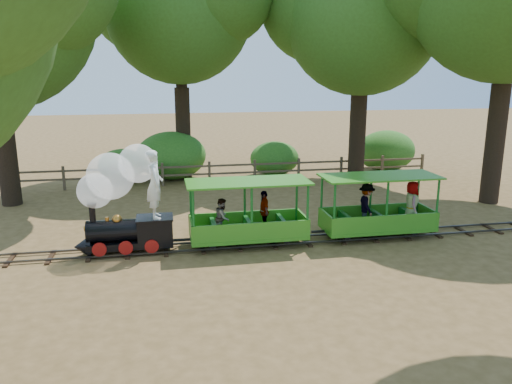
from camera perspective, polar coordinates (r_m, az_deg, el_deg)
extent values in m
plane|color=olive|center=(14.33, 1.88, -5.93)|extent=(90.00, 90.00, 0.00)
cube|color=#3F3D3A|center=(14.03, 2.15, -6.05)|extent=(22.00, 0.05, 0.05)
cube|color=#3F3D3A|center=(14.59, 1.62, -5.26)|extent=(22.00, 0.05, 0.05)
cube|color=#382314|center=(14.33, 1.88, -5.83)|extent=(0.12, 1.00, 0.05)
cube|color=#382314|center=(14.16, -18.44, -6.82)|extent=(0.12, 1.00, 0.05)
cube|color=#382314|center=(16.13, 19.54, -4.38)|extent=(0.12, 1.00, 0.05)
cube|color=black|center=(13.96, -14.14, -5.67)|extent=(2.26, 0.72, 0.19)
cylinder|color=black|center=(13.87, -15.72, -4.24)|extent=(1.44, 0.58, 0.58)
cylinder|color=black|center=(13.78, -18.20, -2.29)|extent=(0.16, 0.16, 0.45)
sphere|color=#BC7A2D|center=(13.77, -15.59, -3.01)|extent=(0.27, 0.27, 0.27)
cylinder|color=#BC7A2D|center=(13.79, -16.66, -2.97)|extent=(0.10, 0.10, 0.10)
cube|color=black|center=(13.81, -11.46, -4.09)|extent=(0.93, 0.72, 0.57)
cube|color=black|center=(13.72, -11.52, -2.88)|extent=(0.98, 0.78, 0.04)
cone|color=black|center=(14.10, -19.17, -5.92)|extent=(0.46, 0.66, 0.66)
cylinder|color=#BC7A2D|center=(13.93, -18.83, -3.95)|extent=(0.10, 0.14, 0.14)
cylinder|color=#9B100E|center=(13.68, -17.47, -6.30)|extent=(0.37, 0.06, 0.37)
cylinder|color=#9B100E|center=(14.38, -17.15, -5.30)|extent=(0.37, 0.06, 0.37)
cylinder|color=#9B100E|center=(13.61, -14.66, -6.20)|extent=(0.37, 0.06, 0.37)
cylinder|color=#9B100E|center=(14.31, -14.48, -5.20)|extent=(0.37, 0.06, 0.37)
cylinder|color=#9B100E|center=(13.58, -11.83, -6.09)|extent=(0.37, 0.06, 0.37)
cylinder|color=#9B100E|center=(14.28, -11.79, -5.09)|extent=(0.37, 0.06, 0.37)
sphere|color=white|center=(13.68, -17.94, 0.14)|extent=(0.93, 0.93, 0.93)
sphere|color=white|center=(13.60, -16.30, 1.74)|extent=(1.23, 1.23, 1.23)
sphere|color=white|center=(13.54, -13.34, 3.21)|extent=(1.03, 1.03, 1.03)
imported|color=white|center=(13.40, -11.51, 0.86)|extent=(0.49, 0.70, 1.83)
cube|color=#368A1E|center=(14.10, -0.90, -4.92)|extent=(3.26, 1.25, 0.10)
cube|color=#16621E|center=(14.14, -0.90, -5.36)|extent=(2.93, 0.48, 0.13)
cube|color=#368A1E|center=(13.47, -0.47, -4.55)|extent=(3.26, 0.06, 0.48)
cube|color=#368A1E|center=(14.56, -1.30, -3.13)|extent=(3.26, 0.06, 0.48)
cube|color=#368A1E|center=(13.69, -0.92, 1.16)|extent=(3.40, 1.39, 0.05)
cylinder|color=#16621E|center=(13.16, -7.16, -2.91)|extent=(0.07, 0.07, 1.53)
cylinder|color=#16621E|center=(14.25, -7.47, -1.62)|extent=(0.07, 0.07, 1.53)
cylinder|color=#16621E|center=(13.69, 5.92, -2.21)|extent=(0.07, 0.07, 1.53)
cylinder|color=#16621E|center=(14.74, 4.66, -1.03)|extent=(0.07, 0.07, 1.53)
cube|color=#16621E|center=(13.90, -4.88, -4.21)|extent=(0.11, 1.05, 0.38)
cube|color=#16621E|center=(14.03, -0.90, -4.00)|extent=(0.11, 1.05, 0.38)
cube|color=#16621E|center=(14.22, 2.99, -3.77)|extent=(0.11, 1.05, 0.38)
cylinder|color=black|center=(13.69, -4.98, -5.90)|extent=(0.27, 0.06, 0.27)
cylinder|color=black|center=(14.30, -5.26, -5.03)|extent=(0.27, 0.06, 0.27)
cylinder|color=black|center=(14.04, 3.55, -5.37)|extent=(0.27, 0.06, 0.27)
cylinder|color=black|center=(14.63, 2.92, -4.55)|extent=(0.27, 0.06, 0.27)
imported|color=gray|center=(13.71, -3.85, -2.93)|extent=(0.56, 0.63, 1.08)
imported|color=gray|center=(14.14, 0.91, -2.16)|extent=(0.30, 0.70, 1.18)
cube|color=#368A1E|center=(15.22, 13.65, -3.91)|extent=(3.26, 1.25, 0.10)
cube|color=#16621E|center=(15.25, 13.63, -4.32)|extent=(2.93, 0.48, 0.13)
cube|color=#368A1E|center=(14.63, 14.65, -3.51)|extent=(3.26, 0.06, 0.48)
cube|color=#368A1E|center=(15.65, 12.84, -2.27)|extent=(3.26, 0.06, 0.48)
cube|color=#368A1E|center=(14.83, 13.98, 1.74)|extent=(3.40, 1.39, 0.05)
cylinder|color=#16621E|center=(13.93, 8.95, -2.04)|extent=(0.07, 0.07, 1.53)
cylinder|color=#16621E|center=(14.96, 7.50, -0.88)|extent=(0.07, 0.07, 1.53)
cylinder|color=#16621E|center=(15.24, 20.01, -1.34)|extent=(0.07, 0.07, 1.53)
cylinder|color=#16621E|center=(16.19, 18.00, -0.32)|extent=(0.07, 0.07, 1.53)
cube|color=#16621E|center=(14.78, 10.24, -3.29)|extent=(0.11, 1.05, 0.38)
cube|color=#16621E|center=(15.15, 13.70, -3.04)|extent=(0.11, 1.05, 0.38)
cube|color=#16621E|center=(15.57, 16.98, -2.80)|extent=(0.11, 1.05, 0.38)
cylinder|color=black|center=(14.56, 10.40, -4.86)|extent=(0.27, 0.06, 0.27)
cylinder|color=black|center=(15.14, 9.52, -4.10)|extent=(0.27, 0.06, 0.27)
cylinder|color=black|center=(15.42, 17.67, -4.24)|extent=(0.27, 0.06, 0.27)
cylinder|color=black|center=(15.97, 16.57, -3.55)|extent=(0.27, 0.06, 0.27)
imported|color=gray|center=(14.94, 12.50, -1.44)|extent=(0.56, 0.87, 1.27)
imported|color=gray|center=(15.26, 17.35, -1.30)|extent=(0.58, 0.74, 1.34)
cylinder|color=#2D2116|center=(20.15, -26.62, 3.91)|extent=(0.70, 0.70, 3.76)
cylinder|color=#2D2116|center=(22.85, -8.31, 6.62)|extent=(0.66, 0.66, 4.07)
cylinder|color=#2D2116|center=(22.68, -8.60, 14.66)|extent=(0.50, 0.50, 2.33)
sphere|color=#30581B|center=(22.82, -8.80, 19.97)|extent=(6.33, 6.33, 6.33)
cylinder|color=#2D2116|center=(22.52, 11.49, 6.09)|extent=(0.72, 0.72, 3.84)
cylinder|color=#2D2116|center=(22.33, 11.87, 13.79)|extent=(0.54, 0.54, 2.20)
sphere|color=#30581B|center=(22.44, 12.15, 19.12)|extent=(6.60, 6.60, 6.60)
sphere|color=#30581B|center=(23.09, 7.42, 20.79)|extent=(5.28, 5.28, 5.28)
cylinder|color=#2D2116|center=(20.30, 25.62, 4.91)|extent=(0.68, 0.68, 4.35)
cylinder|color=#2D2116|center=(20.13, 26.66, 14.54)|extent=(0.51, 0.51, 2.49)
cube|color=brown|center=(22.42, -26.14, 1.22)|extent=(0.10, 0.10, 1.00)
cube|color=brown|center=(21.97, -21.11, 1.48)|extent=(0.10, 0.10, 1.00)
cube|color=brown|center=(21.69, -15.92, 1.73)|extent=(0.10, 0.10, 1.00)
cube|color=brown|center=(21.60, -10.63, 1.98)|extent=(0.10, 0.10, 1.00)
cube|color=brown|center=(21.69, -5.34, 2.21)|extent=(0.10, 0.10, 1.00)
cube|color=brown|center=(21.96, -0.14, 2.41)|extent=(0.10, 0.10, 1.00)
cube|color=brown|center=(22.41, 4.90, 2.59)|extent=(0.10, 0.10, 1.00)
cube|color=brown|center=(23.03, 9.70, 2.75)|extent=(0.10, 0.10, 1.00)
cube|color=brown|center=(23.80, 14.23, 2.88)|extent=(0.10, 0.10, 1.00)
cube|color=brown|center=(24.70, 18.45, 2.98)|extent=(0.10, 0.10, 1.00)
cube|color=brown|center=(21.75, -2.73, 3.09)|extent=(18.00, 0.06, 0.08)
cube|color=brown|center=(21.81, -2.72, 2.19)|extent=(18.00, 0.06, 0.08)
ellipsoid|color=#2D6B1E|center=(22.90, -15.07, 2.97)|extent=(2.09, 1.60, 1.44)
ellipsoid|color=#2D6B1E|center=(22.77, -9.67, 4.12)|extent=(3.13, 2.41, 2.17)
ellipsoid|color=#2D6B1E|center=(23.40, 2.13, 3.85)|extent=(2.31, 1.77, 1.60)
ellipsoid|color=#2D6B1E|center=(25.20, 14.65, 4.58)|extent=(2.87, 2.21, 1.99)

